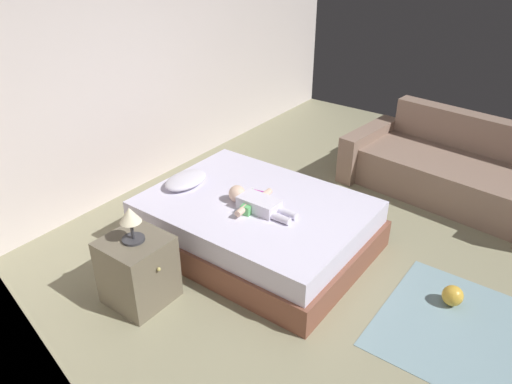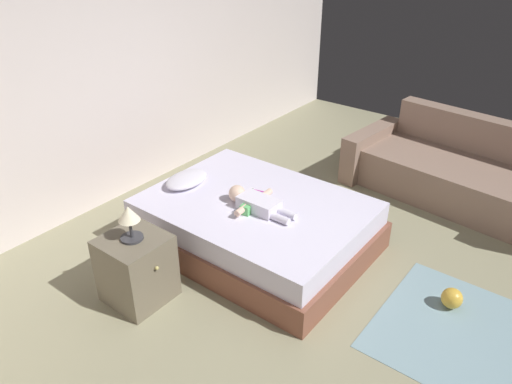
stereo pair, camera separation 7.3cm
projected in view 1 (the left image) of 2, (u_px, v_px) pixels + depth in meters
ground_plane at (370, 299)px, 3.95m from camera, size 8.00×8.00×0.00m
wall_behind_bed at (104, 65)px, 4.81m from camera, size 8.00×0.12×2.82m
bed at (256, 224)px, 4.50m from camera, size 1.48×1.99×0.47m
pillow at (186, 180)px, 4.63m from camera, size 0.46×0.30×0.10m
baby at (256, 202)px, 4.26m from camera, size 0.49×0.67×0.15m
toothbrush at (258, 191)px, 4.54m from camera, size 0.04×0.14×0.02m
couch at (453, 171)px, 5.34m from camera, size 1.29×2.25×0.82m
nightstand at (138, 270)px, 3.83m from camera, size 0.47×0.50×0.56m
lamp at (130, 219)px, 3.60m from camera, size 0.17×0.17×0.29m
rug at (456, 327)px, 3.68m from camera, size 1.22×1.08×0.01m
toy_ball at (453, 296)px, 3.86m from camera, size 0.16×0.16×0.16m
toy_block at (247, 209)px, 4.19m from camera, size 0.09×0.09×0.08m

